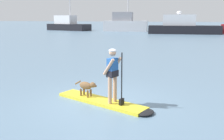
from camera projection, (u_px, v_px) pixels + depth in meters
name	position (u px, v px, depth m)	size (l,w,h in m)	color
ground_plane	(101.00, 103.00, 8.24)	(400.00, 400.00, 0.00)	slate
paddleboard	(106.00, 102.00, 8.10)	(3.60, 1.56, 0.10)	yellow
person_paddler	(113.00, 72.00, 7.73)	(0.66, 0.56, 1.71)	tan
dog	(87.00, 86.00, 8.51)	(0.98, 0.37, 0.54)	brown
moored_boat_center	(68.00, 25.00, 57.82)	(11.06, 5.24, 11.75)	black
moored_boat_outer	(125.00, 24.00, 53.58)	(9.62, 5.23, 11.56)	silver
moored_boat_far_starboard	(182.00, 27.00, 44.77)	(12.74, 5.45, 4.01)	black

